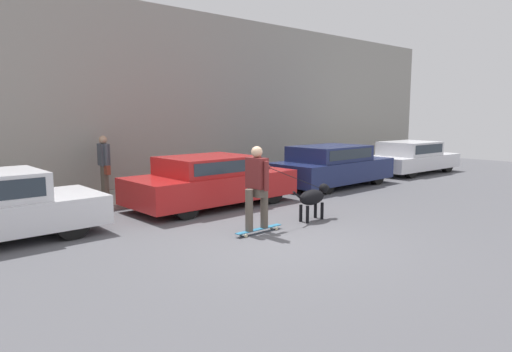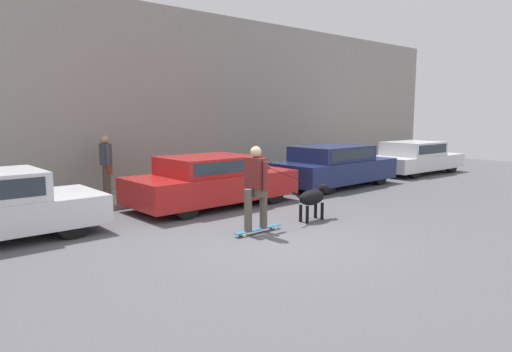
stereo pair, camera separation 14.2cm
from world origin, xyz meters
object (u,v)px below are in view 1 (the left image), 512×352
object	(u,v)px
parked_car_3	(411,158)
parked_car_1	(211,182)
parked_car_2	(332,166)
pedestrian_with_bag	(104,163)
dog	(313,197)
skateboarder	(257,184)

from	to	relation	value
parked_car_3	parked_car_1	bearing A→B (deg)	-177.85
parked_car_3	parked_car_2	bearing A→B (deg)	-177.83
parked_car_3	pedestrian_with_bag	size ratio (longest dim) A/B	2.63
dog	skateboarder	bearing A→B (deg)	177.78
parked_car_2	skateboarder	bearing A→B (deg)	-155.30
dog	pedestrian_with_bag	size ratio (longest dim) A/B	0.76
parked_car_1	parked_car_2	distance (m)	4.76
parked_car_1	parked_car_3	xyz separation A→B (m)	(9.58, 0.00, -0.02)
parked_car_2	dog	bearing A→B (deg)	-147.06
pedestrian_with_bag	parked_car_2	bearing A→B (deg)	166.32
parked_car_1	parked_car_3	size ratio (longest dim) A/B	1.02
parked_car_3	dog	xyz separation A→B (m)	(-8.83, -2.71, -0.10)
parked_car_2	skateboarder	world-z (taller)	skateboarder
dog	pedestrian_with_bag	bearing A→B (deg)	111.13
parked_car_1	pedestrian_with_bag	size ratio (longest dim) A/B	2.69
parked_car_1	parked_car_2	world-z (taller)	parked_car_2
parked_car_2	dog	xyz separation A→B (m)	(-4.00, -2.71, -0.14)
parked_car_3	skateboarder	xyz separation A→B (m)	(-10.48, -2.74, 0.36)
parked_car_2	dog	world-z (taller)	parked_car_2
parked_car_2	parked_car_3	distance (m)	4.82
dog	skateboarder	world-z (taller)	skateboarder
parked_car_2	pedestrian_with_bag	size ratio (longest dim) A/B	2.69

